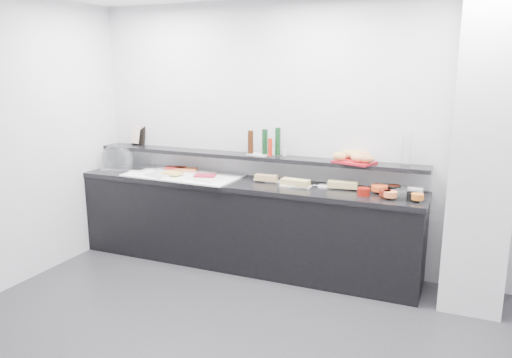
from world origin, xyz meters
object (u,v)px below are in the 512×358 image
at_px(sandwich_plate_mid, 296,186).
at_px(framed_print, 139,133).
at_px(carafe, 407,149).
at_px(condiment_tray, 259,154).
at_px(bread_tray, 354,162).
at_px(cloche_base, 127,168).

xyz_separation_m(sandwich_plate_mid, framed_print, (-2.04, 0.30, 0.37)).
bearing_deg(carafe, sandwich_plate_mid, -168.22).
relative_size(condiment_tray, carafe, 0.76).
height_order(framed_print, bread_tray, framed_print).
distance_m(cloche_base, framed_print, 0.47).
distance_m(condiment_tray, bread_tray, 1.00).
bearing_deg(bread_tray, condiment_tray, -165.06).
height_order(condiment_tray, bread_tray, bread_tray).
bearing_deg(framed_print, bread_tray, 4.94).
relative_size(sandwich_plate_mid, carafe, 1.00).
bearing_deg(carafe, bread_tray, -172.02).
relative_size(framed_print, bread_tray, 0.71).
distance_m(sandwich_plate_mid, condiment_tray, 0.56).
relative_size(bread_tray, carafe, 1.21).
relative_size(condiment_tray, bread_tray, 0.63).
distance_m(cloche_base, condiment_tray, 1.57).
bearing_deg(condiment_tray, carafe, 13.45).
relative_size(sandwich_plate_mid, condiment_tray, 1.32).
distance_m(cloche_base, bread_tray, 2.56).
bearing_deg(condiment_tray, cloche_base, -160.47).
relative_size(sandwich_plate_mid, framed_print, 1.16).
bearing_deg(condiment_tray, bread_tray, 10.10).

